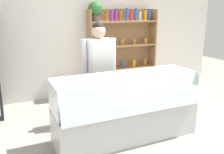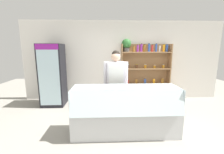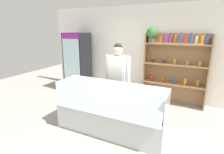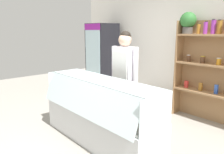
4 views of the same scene
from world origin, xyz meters
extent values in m
plane|color=gray|center=(0.00, 0.00, 0.00)|extent=(12.00, 12.00, 0.00)
cube|color=white|center=(0.00, 2.20, 1.35)|extent=(6.80, 0.10, 2.70)
cube|color=black|center=(-2.26, 1.65, 0.96)|extent=(0.69, 0.64, 1.92)
cube|color=silver|center=(-2.26, 1.32, 0.96)|extent=(0.61, 0.01, 1.72)
cube|color=#8C1E8C|center=(-2.26, 1.32, 1.83)|extent=(0.65, 0.01, 0.16)
cylinder|color=purple|center=(-2.45, 1.39, 0.36)|extent=(0.07, 0.07, 0.22)
cylinder|color=#3356B2|center=(-2.26, 1.39, 0.35)|extent=(0.06, 0.06, 0.20)
cylinder|color=#3356B2|center=(-2.07, 1.39, 0.34)|extent=(0.07, 0.07, 0.17)
cylinder|color=purple|center=(-2.47, 1.39, 0.83)|extent=(0.06, 0.06, 0.15)
cylinder|color=#9E6623|center=(-2.33, 1.39, 0.84)|extent=(0.07, 0.07, 0.16)
cylinder|color=#2D8C38|center=(-2.19, 1.39, 0.83)|extent=(0.06, 0.06, 0.16)
cylinder|color=silver|center=(-2.05, 1.39, 0.84)|extent=(0.06, 0.06, 0.17)
cylinder|color=red|center=(-2.47, 1.39, 1.36)|extent=(0.05, 0.05, 0.20)
cylinder|color=red|center=(-2.33, 1.39, 1.34)|extent=(0.06, 0.06, 0.16)
cylinder|color=orange|center=(-2.19, 1.39, 1.35)|extent=(0.06, 0.06, 0.18)
cylinder|color=#2D8C38|center=(-2.05, 1.39, 1.35)|extent=(0.06, 0.06, 0.17)
cube|color=#9E754C|center=(0.73, 2.04, 0.96)|extent=(1.64, 0.02, 1.93)
cube|color=#9E754C|center=(-0.08, 1.90, 0.96)|extent=(0.03, 0.28, 1.93)
cube|color=#9E754C|center=(1.53, 1.90, 0.96)|extent=(0.03, 0.28, 1.93)
cube|color=#9E754C|center=(0.73, 1.90, 0.58)|extent=(1.58, 0.28, 0.04)
cube|color=#9E754C|center=(0.73, 1.90, 1.12)|extent=(1.58, 0.28, 0.04)
cube|color=#9E754C|center=(0.73, 1.90, 1.66)|extent=(1.58, 0.28, 0.04)
cylinder|color=#4C4742|center=(0.07, 1.90, 1.74)|extent=(0.19, 0.19, 0.13)
sphere|color=#2C682D|center=(0.07, 1.90, 1.93)|extent=(0.31, 0.31, 0.31)
cylinder|color=#9E6623|center=(0.31, 1.87, 1.76)|extent=(0.06, 0.06, 0.18)
cylinder|color=black|center=(0.31, 1.90, 1.86)|extent=(0.04, 0.04, 0.02)
cylinder|color=purple|center=(0.43, 1.88, 1.78)|extent=(0.07, 0.07, 0.21)
cylinder|color=black|center=(0.43, 1.90, 1.89)|extent=(0.05, 0.05, 0.02)
cylinder|color=purple|center=(0.56, 1.92, 1.80)|extent=(0.08, 0.08, 0.25)
cylinder|color=black|center=(0.56, 1.90, 1.93)|extent=(0.05, 0.05, 0.02)
cylinder|color=#9E6623|center=(0.67, 1.92, 1.79)|extent=(0.08, 0.08, 0.23)
cylinder|color=black|center=(0.67, 1.90, 1.92)|extent=(0.05, 0.05, 0.02)
cylinder|color=#3356B2|center=(0.81, 1.89, 1.80)|extent=(0.07, 0.07, 0.26)
cylinder|color=black|center=(0.81, 1.90, 1.94)|extent=(0.05, 0.05, 0.02)
cylinder|color=red|center=(0.91, 1.89, 1.78)|extent=(0.06, 0.06, 0.22)
cylinder|color=black|center=(0.91, 1.90, 1.90)|extent=(0.04, 0.04, 0.02)
cylinder|color=#3356B2|center=(1.05, 1.91, 1.80)|extent=(0.07, 0.07, 0.25)
cylinder|color=black|center=(1.05, 1.90, 1.93)|extent=(0.04, 0.04, 0.02)
cylinder|color=silver|center=(1.17, 1.92, 1.78)|extent=(0.06, 0.06, 0.20)
cylinder|color=black|center=(1.17, 1.90, 1.89)|extent=(0.04, 0.04, 0.02)
cylinder|color=orange|center=(1.30, 1.89, 1.79)|extent=(0.06, 0.06, 0.23)
cylinder|color=black|center=(1.30, 1.90, 1.91)|extent=(0.04, 0.04, 0.02)
cylinder|color=#3356B2|center=(1.41, 1.91, 1.79)|extent=(0.08, 0.08, 0.23)
cylinder|color=black|center=(1.41, 1.90, 1.91)|extent=(0.05, 0.05, 0.02)
cylinder|color=brown|center=(0.13, 1.91, 1.19)|extent=(0.07, 0.07, 0.12)
cylinder|color=silver|center=(0.13, 1.90, 1.26)|extent=(0.08, 0.08, 0.01)
cylinder|color=brown|center=(0.42, 1.90, 1.19)|extent=(0.09, 0.09, 0.12)
cylinder|color=gold|center=(0.42, 1.90, 1.26)|extent=(0.09, 0.09, 0.01)
cylinder|color=orange|center=(0.72, 1.91, 1.19)|extent=(0.08, 0.08, 0.11)
cylinder|color=silver|center=(0.72, 1.90, 1.25)|extent=(0.08, 0.08, 0.01)
cylinder|color=orange|center=(1.03, 1.91, 1.18)|extent=(0.08, 0.08, 0.09)
cylinder|color=silver|center=(1.03, 1.90, 1.23)|extent=(0.08, 0.08, 0.01)
cylinder|color=orange|center=(1.32, 1.88, 1.19)|extent=(0.08, 0.08, 0.10)
cylinder|color=silver|center=(1.32, 1.90, 1.24)|extent=(0.08, 0.08, 0.01)
cube|color=red|center=(0.13, 1.90, 0.67)|extent=(0.07, 0.04, 0.14)
cube|color=#9E6623|center=(0.43, 1.90, 0.67)|extent=(0.07, 0.04, 0.15)
cube|color=#3356B2|center=(0.73, 1.90, 0.68)|extent=(0.06, 0.05, 0.17)
cube|color=orange|center=(1.03, 1.90, 0.68)|extent=(0.07, 0.04, 0.17)
cube|color=#9E6623|center=(1.33, 1.90, 0.68)|extent=(0.08, 0.05, 0.17)
cube|color=silver|center=(-0.20, -0.09, 0.28)|extent=(2.18, 0.65, 0.55)
cube|color=white|center=(-0.20, -0.09, 0.57)|extent=(2.12, 0.59, 0.03)
cube|color=silver|center=(-0.20, -0.40, 0.78)|extent=(2.14, 0.16, 0.47)
cube|color=silver|center=(-0.20, -0.04, 1.00)|extent=(2.14, 0.49, 0.01)
cube|color=silver|center=(-1.28, -0.09, 0.78)|extent=(0.01, 0.61, 0.45)
cube|color=silver|center=(0.87, -0.09, 0.78)|extent=(0.01, 0.61, 0.45)
cube|color=beige|center=(-1.03, -0.02, 0.61)|extent=(0.17, 0.12, 0.05)
cube|color=white|center=(-1.03, -0.21, 0.61)|extent=(0.05, 0.03, 0.02)
cube|color=tan|center=(-0.62, -0.02, 0.61)|extent=(0.17, 0.14, 0.06)
cube|color=white|center=(-0.62, -0.21, 0.61)|extent=(0.05, 0.03, 0.02)
cube|color=beige|center=(-0.20, -0.02, 0.61)|extent=(0.16, 0.12, 0.05)
cube|color=white|center=(-0.20, -0.21, 0.61)|extent=(0.05, 0.03, 0.02)
cube|color=tan|center=(0.21, -0.02, 0.61)|extent=(0.17, 0.14, 0.05)
cube|color=white|center=(0.21, -0.21, 0.61)|extent=(0.05, 0.03, 0.02)
cube|color=beige|center=(0.62, -0.02, 0.61)|extent=(0.16, 0.12, 0.05)
cube|color=white|center=(0.62, -0.21, 0.61)|extent=(0.05, 0.03, 0.02)
cylinder|color=tan|center=(-1.11, -0.19, 0.65)|extent=(0.18, 0.14, 0.12)
cylinder|color=#A35B4C|center=(-0.89, -0.19, 0.65)|extent=(0.21, 0.16, 0.13)
cylinder|color=#C1706B|center=(-0.67, -0.19, 0.66)|extent=(0.21, 0.17, 0.15)
cylinder|color=white|center=(0.34, -0.17, 0.69)|extent=(0.07, 0.07, 0.21)
cylinder|color=white|center=(0.44, -0.17, 0.68)|extent=(0.07, 0.07, 0.19)
cylinder|color=#383D51|center=(-0.45, 0.61, 0.40)|extent=(0.13, 0.13, 0.80)
cylinder|color=#383D51|center=(-0.27, 0.61, 0.40)|extent=(0.13, 0.13, 0.80)
cube|color=white|center=(-0.36, 0.61, 1.13)|extent=(0.42, 0.24, 0.66)
cube|color=white|center=(-0.36, 0.48, 0.78)|extent=(0.35, 0.01, 1.23)
cylinder|color=white|center=(-0.62, 0.61, 1.16)|extent=(0.09, 0.09, 0.59)
cylinder|color=white|center=(-0.10, 0.61, 1.16)|extent=(0.09, 0.09, 0.59)
sphere|color=#D8AD8E|center=(-0.36, 0.61, 1.58)|extent=(0.23, 0.23, 0.23)
sphere|color=black|center=(-0.36, 0.62, 1.64)|extent=(0.19, 0.19, 0.19)
camera|label=1|loc=(-1.83, -3.20, 1.93)|focal=40.00mm
camera|label=2|loc=(-0.60, -3.02, 1.77)|focal=24.00mm
camera|label=3|loc=(1.21, -2.93, 2.04)|focal=28.00mm
camera|label=4|loc=(2.33, -2.10, 1.74)|focal=35.00mm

